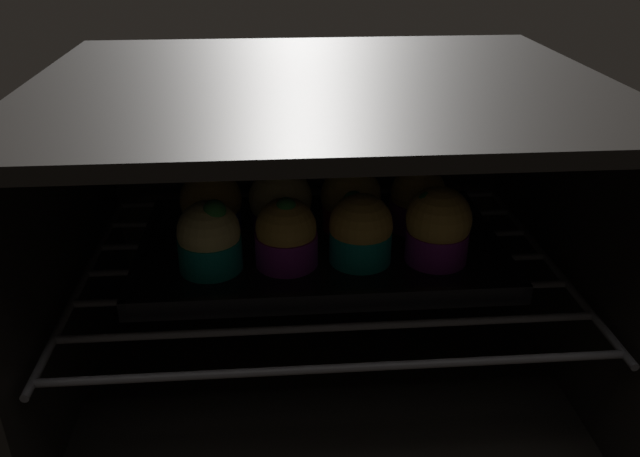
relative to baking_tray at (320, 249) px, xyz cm
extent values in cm
cube|color=black|center=(0.00, -1.84, -15.44)|extent=(59.00, 47.00, 1.50)
cube|color=black|center=(0.00, -1.84, 20.06)|extent=(59.00, 47.00, 1.50)
cube|color=black|center=(0.00, 20.91, 2.31)|extent=(59.00, 1.50, 34.00)
cube|color=black|center=(-28.75, -1.84, 2.31)|extent=(1.50, 47.00, 34.00)
cube|color=black|center=(28.75, -1.84, 2.31)|extent=(1.50, 47.00, 34.00)
cylinder|color=#4C494C|center=(0.00, -20.84, -1.09)|extent=(54.00, 0.80, 0.80)
cylinder|color=#4C494C|center=(0.00, -14.50, -1.09)|extent=(54.00, 0.80, 0.80)
cylinder|color=#4C494C|center=(0.00, -8.17, -1.09)|extent=(54.00, 0.80, 0.80)
cylinder|color=#4C494C|center=(0.00, -1.84, -1.09)|extent=(54.00, 0.80, 0.80)
cylinder|color=#4C494C|center=(0.00, 4.50, -1.09)|extent=(54.00, 0.80, 0.80)
cylinder|color=#4C494C|center=(0.00, 10.83, -1.09)|extent=(54.00, 0.80, 0.80)
cylinder|color=#4C494C|center=(0.00, 17.16, -1.09)|extent=(54.00, 0.80, 0.80)
cylinder|color=#4C494C|center=(-27.00, -1.84, -1.09)|extent=(0.80, 42.00, 0.80)
cylinder|color=#4C494C|center=(27.00, -1.84, -1.09)|extent=(0.80, 42.00, 0.80)
cube|color=black|center=(0.00, 0.00, -0.09)|extent=(42.08, 25.25, 1.20)
cube|color=black|center=(0.00, -12.22, 1.01)|extent=(42.08, 0.80, 1.00)
cube|color=black|center=(0.00, 12.22, 1.01)|extent=(42.08, 0.80, 1.00)
cube|color=black|center=(-20.64, 0.00, 1.01)|extent=(0.80, 25.25, 1.00)
cube|color=black|center=(20.64, 0.00, 1.01)|extent=(0.80, 25.25, 1.00)
cylinder|color=#0C8C84|center=(-12.43, -4.41, 2.37)|extent=(7.01, 7.01, 3.71)
sphere|color=#E0CC7A|center=(-12.43, -4.41, 5.01)|extent=(6.91, 6.91, 6.91)
sphere|color=#28702D|center=(-11.57, -5.10, 7.75)|extent=(2.55, 2.55, 2.55)
cylinder|color=#7A238C|center=(-4.05, -4.01, 2.37)|extent=(7.01, 7.01, 3.71)
sphere|color=gold|center=(-4.05, -4.01, 4.97)|extent=(6.75, 6.75, 6.75)
sphere|color=#28702D|center=(-3.99, -4.55, 7.64)|extent=(2.31, 2.31, 2.31)
cylinder|color=#0C8C84|center=(4.25, -3.89, 2.37)|extent=(7.01, 7.01, 3.71)
sphere|color=gold|center=(4.25, -3.89, 4.97)|extent=(7.14, 7.14, 7.14)
sphere|color=#1E6023|center=(3.54, -2.63, 7.26)|extent=(2.40, 2.40, 2.40)
cylinder|color=#7A238C|center=(12.82, -4.43, 2.37)|extent=(7.01, 7.01, 3.71)
sphere|color=gold|center=(12.82, -4.43, 5.61)|extent=(7.33, 7.33, 7.33)
sphere|color=#1E6023|center=(11.44, -4.51, 7.73)|extent=(2.41, 2.41, 2.41)
cylinder|color=#1928B7|center=(-12.89, 4.57, 2.37)|extent=(7.01, 7.01, 3.71)
sphere|color=gold|center=(-12.89, 4.57, 4.84)|extent=(7.47, 7.47, 7.47)
sphere|color=#1E6023|center=(-14.30, 4.12, 7.66)|extent=(1.64, 1.64, 1.64)
cylinder|color=#7A238C|center=(-4.49, 4.03, 2.37)|extent=(7.01, 7.01, 3.71)
sphere|color=#E0CC7A|center=(-4.49, 4.03, 5.01)|extent=(7.68, 7.68, 7.68)
sphere|color=#28702D|center=(-3.37, 4.76, 7.68)|extent=(1.68, 1.68, 1.68)
cylinder|color=red|center=(4.14, 4.59, 2.37)|extent=(7.01, 7.01, 3.71)
sphere|color=gold|center=(4.14, 4.59, 4.86)|extent=(7.45, 7.45, 7.45)
sphere|color=#19511E|center=(4.09, 4.59, 7.87)|extent=(1.72, 1.72, 1.72)
cylinder|color=#7A238C|center=(12.41, 4.12, 2.37)|extent=(7.01, 7.01, 3.71)
sphere|color=gold|center=(12.41, 4.12, 5.11)|extent=(6.75, 6.75, 6.75)
camera|label=1|loc=(-5.12, -66.45, 35.98)|focal=35.68mm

